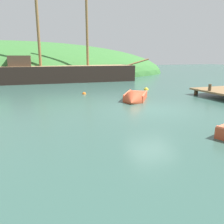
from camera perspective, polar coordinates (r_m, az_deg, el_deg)
The scene contains 6 objects.
ground_plane at distance 12.66m, azimuth 9.95°, elevation 0.64°, with size 120.00×120.00×0.00m, color #33564C.
shore_hill at distance 39.24m, azimuth -23.76°, elevation 8.30°, with size 51.00×26.40×10.14m, color #387033.
sailing_ship at distance 27.12m, azimuth -12.23°, elevation 8.70°, with size 18.65×4.87×12.81m.
rowboat_outer_right at distance 15.01m, azimuth 5.59°, elevation 3.32°, with size 2.89×3.43×1.19m.
buoy_yellow at distance 20.12m, azimuth 8.40°, elevation 5.42°, with size 0.40×0.40×0.40m, color yellow.
buoy_orange at distance 17.73m, azimuth -6.87°, elevation 4.40°, with size 0.31×0.31×0.31m, color orange.
Camera 1 is at (-6.36, -10.60, 2.77)m, focal length 37.19 mm.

